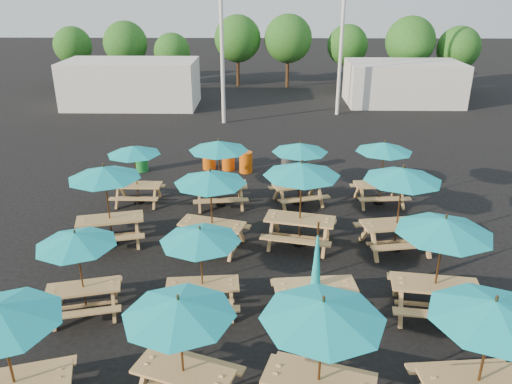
{
  "coord_description": "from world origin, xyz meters",
  "views": [
    {
      "loc": [
        0.26,
        -12.89,
        7.15
      ],
      "look_at": [
        0.0,
        1.5,
        1.1
      ],
      "focal_mm": 35.0,
      "sensor_mm": 36.0,
      "label": 1
    }
  ],
  "objects_px": {
    "picnic_unit_1": "(76,244)",
    "picnic_unit_9": "(316,278)",
    "picnic_unit_12": "(493,318)",
    "waste_bin_0": "(141,161)",
    "picnic_unit_2": "(105,177)",
    "picnic_unit_13": "(444,232)",
    "waste_bin_1": "(209,159)",
    "picnic_unit_14": "(402,179)",
    "picnic_unit_4": "(179,314)",
    "waste_bin_2": "(228,160)",
    "picnic_unit_11": "(300,151)",
    "waste_bin_4": "(288,161)",
    "picnic_unit_15": "(384,151)",
    "picnic_unit_5": "(200,240)",
    "picnic_unit_7": "(219,150)",
    "waste_bin_3": "(246,162)",
    "picnic_unit_6": "(210,182)",
    "picnic_unit_10": "(302,175)",
    "picnic_unit_3": "(134,154)",
    "picnic_unit_8": "(323,318)"
  },
  "relations": [
    {
      "from": "picnic_unit_10",
      "to": "picnic_unit_13",
      "type": "height_order",
      "value": "picnic_unit_10"
    },
    {
      "from": "picnic_unit_9",
      "to": "picnic_unit_11",
      "type": "bearing_deg",
      "value": 84.11
    },
    {
      "from": "picnic_unit_2",
      "to": "picnic_unit_8",
      "type": "relative_size",
      "value": 0.96
    },
    {
      "from": "picnic_unit_1",
      "to": "picnic_unit_9",
      "type": "xyz_separation_m",
      "value": [
        5.32,
        0.03,
        -0.84
      ]
    },
    {
      "from": "picnic_unit_9",
      "to": "waste_bin_2",
      "type": "relative_size",
      "value": 2.79
    },
    {
      "from": "picnic_unit_2",
      "to": "picnic_unit_10",
      "type": "bearing_deg",
      "value": -14.27
    },
    {
      "from": "picnic_unit_5",
      "to": "waste_bin_1",
      "type": "height_order",
      "value": "picnic_unit_5"
    },
    {
      "from": "picnic_unit_9",
      "to": "picnic_unit_11",
      "type": "distance_m",
      "value": 6.39
    },
    {
      "from": "picnic_unit_5",
      "to": "waste_bin_1",
      "type": "xyz_separation_m",
      "value": [
        -0.88,
        9.69,
        -1.42
      ]
    },
    {
      "from": "picnic_unit_5",
      "to": "picnic_unit_1",
      "type": "bearing_deg",
      "value": 178.07
    },
    {
      "from": "waste_bin_4",
      "to": "waste_bin_1",
      "type": "bearing_deg",
      "value": 177.19
    },
    {
      "from": "waste_bin_1",
      "to": "picnic_unit_14",
      "type": "bearing_deg",
      "value": -47.73
    },
    {
      "from": "picnic_unit_7",
      "to": "picnic_unit_15",
      "type": "bearing_deg",
      "value": -4.96
    },
    {
      "from": "picnic_unit_6",
      "to": "picnic_unit_13",
      "type": "xyz_separation_m",
      "value": [
        5.41,
        -3.07,
        0.09
      ]
    },
    {
      "from": "picnic_unit_13",
      "to": "waste_bin_4",
      "type": "distance_m",
      "value": 10.19
    },
    {
      "from": "picnic_unit_5",
      "to": "waste_bin_3",
      "type": "bearing_deg",
      "value": 80.58
    },
    {
      "from": "waste_bin_0",
      "to": "waste_bin_2",
      "type": "relative_size",
      "value": 1.0
    },
    {
      "from": "picnic_unit_5",
      "to": "picnic_unit_4",
      "type": "bearing_deg",
      "value": -95.52
    },
    {
      "from": "picnic_unit_11",
      "to": "waste_bin_1",
      "type": "height_order",
      "value": "picnic_unit_11"
    },
    {
      "from": "picnic_unit_9",
      "to": "picnic_unit_11",
      "type": "relative_size",
      "value": 1.0
    },
    {
      "from": "picnic_unit_7",
      "to": "picnic_unit_9",
      "type": "height_order",
      "value": "picnic_unit_9"
    },
    {
      "from": "picnic_unit_9",
      "to": "picnic_unit_12",
      "type": "xyz_separation_m",
      "value": [
        2.54,
        -2.93,
        1.15
      ]
    },
    {
      "from": "picnic_unit_4",
      "to": "picnic_unit_9",
      "type": "height_order",
      "value": "picnic_unit_9"
    },
    {
      "from": "picnic_unit_4",
      "to": "picnic_unit_5",
      "type": "xyz_separation_m",
      "value": [
        0.01,
        2.86,
        -0.13
      ]
    },
    {
      "from": "picnic_unit_1",
      "to": "picnic_unit_12",
      "type": "distance_m",
      "value": 8.39
    },
    {
      "from": "picnic_unit_2",
      "to": "picnic_unit_14",
      "type": "xyz_separation_m",
      "value": [
        8.29,
        -0.25,
        0.09
      ]
    },
    {
      "from": "picnic_unit_5",
      "to": "picnic_unit_13",
      "type": "distance_m",
      "value": 5.34
    },
    {
      "from": "picnic_unit_13",
      "to": "waste_bin_2",
      "type": "relative_size",
      "value": 2.91
    },
    {
      "from": "picnic_unit_7",
      "to": "picnic_unit_14",
      "type": "distance_m",
      "value": 6.11
    },
    {
      "from": "picnic_unit_5",
      "to": "picnic_unit_14",
      "type": "distance_m",
      "value": 6.01
    },
    {
      "from": "picnic_unit_14",
      "to": "waste_bin_4",
      "type": "bearing_deg",
      "value": 104.06
    },
    {
      "from": "picnic_unit_8",
      "to": "picnic_unit_12",
      "type": "height_order",
      "value": "picnic_unit_12"
    },
    {
      "from": "picnic_unit_2",
      "to": "picnic_unit_5",
      "type": "xyz_separation_m",
      "value": [
        3.09,
        -3.25,
        -0.23
      ]
    },
    {
      "from": "picnic_unit_6",
      "to": "picnic_unit_7",
      "type": "height_order",
      "value": "picnic_unit_6"
    },
    {
      "from": "picnic_unit_3",
      "to": "picnic_unit_11",
      "type": "height_order",
      "value": "picnic_unit_11"
    },
    {
      "from": "picnic_unit_12",
      "to": "picnic_unit_2",
      "type": "bearing_deg",
      "value": 137.47
    },
    {
      "from": "picnic_unit_13",
      "to": "waste_bin_2",
      "type": "height_order",
      "value": "picnic_unit_13"
    },
    {
      "from": "picnic_unit_2",
      "to": "picnic_unit_13",
      "type": "relative_size",
      "value": 1.01
    },
    {
      "from": "picnic_unit_8",
      "to": "picnic_unit_3",
      "type": "bearing_deg",
      "value": 137.14
    },
    {
      "from": "picnic_unit_10",
      "to": "picnic_unit_14",
      "type": "height_order",
      "value": "picnic_unit_10"
    },
    {
      "from": "picnic_unit_15",
      "to": "picnic_unit_2",
      "type": "bearing_deg",
      "value": -165.11
    },
    {
      "from": "waste_bin_2",
      "to": "picnic_unit_2",
      "type": "bearing_deg",
      "value": -115.37
    },
    {
      "from": "picnic_unit_1",
      "to": "picnic_unit_6",
      "type": "height_order",
      "value": "picnic_unit_6"
    },
    {
      "from": "picnic_unit_6",
      "to": "picnic_unit_14",
      "type": "distance_m",
      "value": 5.28
    },
    {
      "from": "waste_bin_0",
      "to": "picnic_unit_3",
      "type": "bearing_deg",
      "value": -78.86
    },
    {
      "from": "picnic_unit_15",
      "to": "picnic_unit_9",
      "type": "bearing_deg",
      "value": -118.53
    },
    {
      "from": "picnic_unit_10",
      "to": "waste_bin_4",
      "type": "height_order",
      "value": "picnic_unit_10"
    },
    {
      "from": "picnic_unit_12",
      "to": "waste_bin_0",
      "type": "distance_m",
      "value": 15.33
    },
    {
      "from": "picnic_unit_11",
      "to": "picnic_unit_14",
      "type": "height_order",
      "value": "picnic_unit_14"
    },
    {
      "from": "waste_bin_1",
      "to": "waste_bin_3",
      "type": "bearing_deg",
      "value": -13.72
    }
  ]
}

